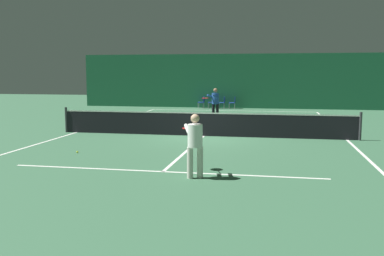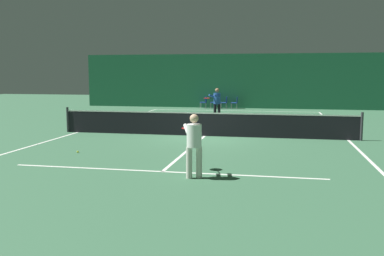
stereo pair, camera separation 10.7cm
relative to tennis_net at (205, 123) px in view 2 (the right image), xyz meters
The scene contains 16 objects.
ground_plane 0.51m from the tennis_net, ahead, with size 60.00×60.00×0.00m, color #386647.
backdrop_curtain 14.28m from the tennis_net, 90.00° to the left, with size 23.00×0.12×3.89m.
court_line_baseline_far 11.91m from the tennis_net, 90.00° to the left, with size 11.00×0.10×0.00m.
court_line_service_far 6.42m from the tennis_net, 90.00° to the left, with size 8.25×0.10×0.00m.
court_line_service_near 6.42m from the tennis_net, 90.00° to the right, with size 8.25×0.10×0.00m.
court_line_sideline_left 5.52m from the tennis_net, behind, with size 0.10×23.80×0.00m.
court_line_sideline_right 5.52m from the tennis_net, ahead, with size 0.10×23.80×0.00m.
court_line_centre 0.51m from the tennis_net, ahead, with size 0.10×12.80×0.00m.
tennis_net is the anchor object (origin of this frame).
player_near 6.93m from the tennis_net, 82.43° to the right, with size 0.78×1.33×1.55m.
player_far 6.51m from the tennis_net, 93.93° to the left, with size 0.90×1.38×1.69m.
courtside_chair_0 13.87m from the tennis_net, 99.85° to the left, with size 0.44×0.44×0.84m.
courtside_chair_1 13.76m from the tennis_net, 96.77° to the left, with size 0.44×0.44×0.84m.
courtside_chair_2 13.69m from the tennis_net, 93.66° to the left, with size 0.44×0.44×0.84m.
courtside_chair_3 13.66m from the tennis_net, 90.52° to the left, with size 0.44×0.44×0.84m.
tennis_ball 5.54m from the tennis_net, 127.06° to the right, with size 0.07×0.07×0.07m.
Camera 2 is at (2.86, -16.76, 2.50)m, focal length 40.00 mm.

